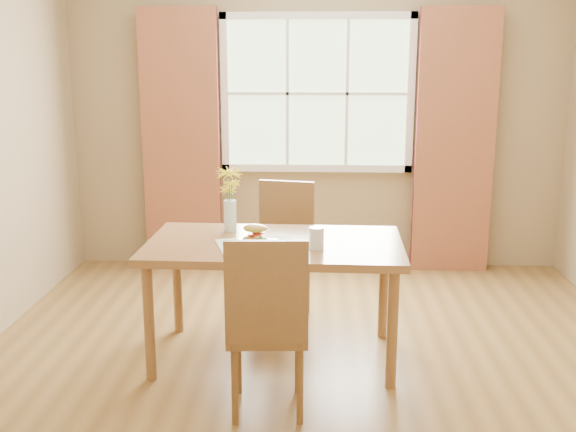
# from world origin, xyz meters

# --- Properties ---
(room) EXTENTS (4.24, 3.84, 2.74)m
(room) POSITION_xyz_m (0.00, 0.00, 1.35)
(room) COLOR brown
(room) RESTS_ON ground
(window) EXTENTS (1.62, 0.06, 1.32)m
(window) POSITION_xyz_m (0.00, 1.87, 1.50)
(window) COLOR #BADEA8
(window) RESTS_ON room
(curtain_left) EXTENTS (0.65, 0.08, 2.20)m
(curtain_left) POSITION_xyz_m (-1.15, 1.78, 1.10)
(curtain_left) COLOR maroon
(curtain_left) RESTS_ON room
(curtain_right) EXTENTS (0.65, 0.08, 2.20)m
(curtain_right) POSITION_xyz_m (1.15, 1.78, 1.10)
(curtain_right) COLOR maroon
(curtain_right) RESTS_ON room
(dining_table) EXTENTS (1.53, 0.89, 0.74)m
(dining_table) POSITION_xyz_m (-0.25, -0.03, 0.66)
(dining_table) COLOR brown
(dining_table) RESTS_ON room
(chair_near) EXTENTS (0.42, 0.42, 0.97)m
(chair_near) POSITION_xyz_m (-0.24, -0.74, 0.53)
(chair_near) COLOR brown
(chair_near) RESTS_ON room
(chair_far) EXTENTS (0.47, 0.47, 0.95)m
(chair_far) POSITION_xyz_m (-0.23, 0.67, 0.52)
(chair_far) COLOR brown
(chair_far) RESTS_ON room
(placemat) EXTENTS (0.53, 0.44, 0.01)m
(placemat) POSITION_xyz_m (-0.34, -0.11, 0.74)
(placemat) COLOR #E4F0CB
(placemat) RESTS_ON dining_table
(plate) EXTENTS (0.27, 0.27, 0.01)m
(plate) POSITION_xyz_m (-0.36, -0.17, 0.75)
(plate) COLOR #60CA32
(plate) RESTS_ON placemat
(croissant_sandwich) EXTENTS (0.15, 0.11, 0.11)m
(croissant_sandwich) POSITION_xyz_m (-0.35, -0.11, 0.81)
(croissant_sandwich) COLOR gold
(croissant_sandwich) RESTS_ON plate
(water_glass) EXTENTS (0.08, 0.08, 0.13)m
(water_glass) POSITION_xyz_m (0.00, -0.18, 0.80)
(water_glass) COLOR silver
(water_glass) RESTS_ON dining_table
(flower_vase) EXTENTS (0.16, 0.16, 0.40)m
(flower_vase) POSITION_xyz_m (-0.54, 0.21, 0.98)
(flower_vase) COLOR silver
(flower_vase) RESTS_ON dining_table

